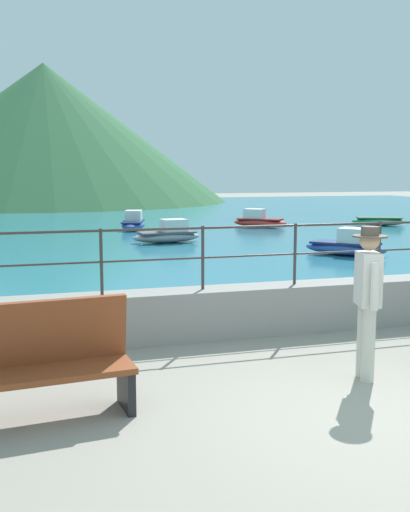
{
  "coord_description": "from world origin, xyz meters",
  "views": [
    {
      "loc": [
        -3.02,
        -4.74,
        2.34
      ],
      "look_at": [
        -0.53,
        3.7,
        1.1
      ],
      "focal_mm": 41.73,
      "sensor_mm": 36.0,
      "label": 1
    }
  ],
  "objects_px": {
    "boat_6": "(168,234)",
    "boat_5": "(259,221)",
    "boat_3": "(379,221)",
    "person_walking": "(368,295)",
    "bench_main": "(42,361)",
    "boat_1": "(133,223)",
    "boat_2": "(347,245)"
  },
  "relations": [
    {
      "from": "boat_1",
      "to": "boat_5",
      "type": "distance_m",
      "value": 5.29
    },
    {
      "from": "bench_main",
      "to": "boat_1",
      "type": "relative_size",
      "value": 0.71
    },
    {
      "from": "bench_main",
      "to": "boat_1",
      "type": "xyz_separation_m",
      "value": [
        3.94,
        18.1,
        -0.23
      ]
    },
    {
      "from": "boat_1",
      "to": "boat_2",
      "type": "height_order",
      "value": "same"
    },
    {
      "from": "boat_2",
      "to": "boat_6",
      "type": "relative_size",
      "value": 0.97
    },
    {
      "from": "boat_1",
      "to": "boat_5",
      "type": "xyz_separation_m",
      "value": [
        5.28,
        -0.4,
        0.0
      ]
    },
    {
      "from": "person_walking",
      "to": "boat_6",
      "type": "xyz_separation_m",
      "value": [
        0.74,
        13.23,
        -0.65
      ]
    },
    {
      "from": "boat_1",
      "to": "boat_6",
      "type": "xyz_separation_m",
      "value": [
        0.34,
        -4.81,
        0.0
      ]
    },
    {
      "from": "boat_1",
      "to": "boat_2",
      "type": "bearing_deg",
      "value": -64.15
    },
    {
      "from": "boat_3",
      "to": "boat_6",
      "type": "relative_size",
      "value": 1.03
    },
    {
      "from": "bench_main",
      "to": "boat_5",
      "type": "height_order",
      "value": "bench_main"
    },
    {
      "from": "bench_main",
      "to": "boat_5",
      "type": "xyz_separation_m",
      "value": [
        9.22,
        17.7,
        -0.23
      ]
    },
    {
      "from": "boat_5",
      "to": "bench_main",
      "type": "bearing_deg",
      "value": -117.51
    },
    {
      "from": "bench_main",
      "to": "boat_6",
      "type": "bearing_deg",
      "value": 72.17
    },
    {
      "from": "person_walking",
      "to": "boat_2",
      "type": "distance_m",
      "value": 10.13
    },
    {
      "from": "bench_main",
      "to": "boat_5",
      "type": "distance_m",
      "value": 19.96
    },
    {
      "from": "boat_1",
      "to": "boat_5",
      "type": "bearing_deg",
      "value": -4.35
    },
    {
      "from": "person_walking",
      "to": "boat_2",
      "type": "height_order",
      "value": "person_walking"
    },
    {
      "from": "boat_1",
      "to": "boat_6",
      "type": "bearing_deg",
      "value": -85.99
    },
    {
      "from": "person_walking",
      "to": "boat_5",
      "type": "height_order",
      "value": "person_walking"
    },
    {
      "from": "bench_main",
      "to": "person_walking",
      "type": "height_order",
      "value": "person_walking"
    },
    {
      "from": "person_walking",
      "to": "boat_1",
      "type": "distance_m",
      "value": 18.05
    },
    {
      "from": "boat_1",
      "to": "boat_6",
      "type": "relative_size",
      "value": 1.03
    },
    {
      "from": "bench_main",
      "to": "boat_6",
      "type": "distance_m",
      "value": 13.96
    },
    {
      "from": "person_walking",
      "to": "boat_2",
      "type": "bearing_deg",
      "value": 61.39
    },
    {
      "from": "boat_3",
      "to": "bench_main",
      "type": "bearing_deg",
      "value": -130.63
    },
    {
      "from": "boat_2",
      "to": "boat_6",
      "type": "distance_m",
      "value": 5.98
    },
    {
      "from": "boat_5",
      "to": "boat_1",
      "type": "bearing_deg",
      "value": 175.65
    },
    {
      "from": "person_walking",
      "to": "boat_3",
      "type": "bearing_deg",
      "value": 56.96
    },
    {
      "from": "boat_6",
      "to": "boat_5",
      "type": "bearing_deg",
      "value": 41.74
    },
    {
      "from": "bench_main",
      "to": "boat_2",
      "type": "distance_m",
      "value": 12.25
    },
    {
      "from": "boat_2",
      "to": "boat_3",
      "type": "height_order",
      "value": "boat_2"
    }
  ]
}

